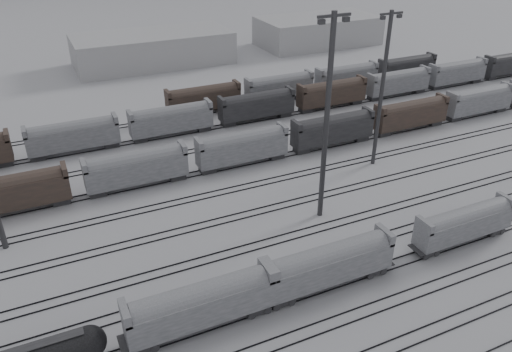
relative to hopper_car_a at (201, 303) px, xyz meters
name	(u,v)px	position (x,y,z in m)	size (l,w,h in m)	color
ground	(294,305)	(9.89, -1.00, -3.30)	(900.00, 900.00, 0.00)	#B2B2B7
tracks	(231,220)	(9.89, 16.50, -3.22)	(220.00, 71.50, 0.16)	black
hopper_car_a	(201,303)	(0.00, 0.00, 0.00)	(14.92, 2.96, 5.33)	black
hopper_car_b	(330,263)	(14.68, 0.00, 0.00)	(14.91, 2.96, 5.33)	black
hopper_car_c	(464,222)	(34.07, 0.00, -0.27)	(13.70, 2.72, 4.90)	black
light_mast_c	(327,117)	(21.48, 12.83, 10.97)	(4.30, 0.69, 26.88)	#343436
light_mast_d	(382,88)	(37.34, 22.36, 9.54)	(3.87, 0.62, 24.19)	#343436
bg_string_near	(242,149)	(17.89, 31.00, -0.50)	(151.00, 3.00, 5.60)	gray
bg_string_mid	(257,107)	(27.89, 47.00, -0.50)	(151.00, 3.00, 5.60)	black
bg_string_far	(314,83)	(45.39, 55.00, -0.50)	(66.00, 3.00, 5.60)	#43332A
warehouse_mid	(153,49)	(19.89, 94.00, 0.70)	(40.00, 18.00, 8.00)	#ACADAF
warehouse_right	(318,31)	(69.89, 94.00, 0.70)	(35.00, 18.00, 8.00)	#ACADAF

